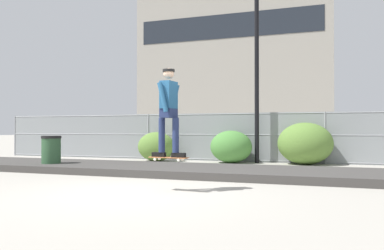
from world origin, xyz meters
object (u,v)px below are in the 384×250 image
Objects in this scene: street_lamp at (257,36)px; shrub_right at (305,144)px; skater at (169,106)px; skateboard at (169,158)px; parked_car_near at (140,137)px; shrub_left at (156,147)px; trash_bin at (51,153)px; shrub_center at (231,147)px; parked_car_mid at (261,138)px.

shrub_right is (1.69, -0.07, -3.88)m from street_lamp.
skater is at bearing -107.97° from shrub_right.
skateboard is 0.18× the size of parked_car_near.
shrub_left is 1.41× the size of trash_bin.
trash_bin is at bearing -138.11° from shrub_center.
skateboard is 11.99m from parked_car_near.
parked_car_near is 1.02× the size of parked_car_mid.
street_lamp is 3.98× the size of shrub_right.
parked_car_mid is (-0.35, 3.07, -3.78)m from street_lamp.
shrub_center is at bearing 41.89° from trash_bin.
shrub_left is at bearing -176.42° from shrub_center.
skateboard is at bearing -94.61° from street_lamp.
street_lamp is 8.20m from parked_car_near.
shrub_left is 2.90m from shrub_center.
shrub_right is at bearing -23.42° from parked_car_near.
parked_car_mid is 3.75m from shrub_right.
shrub_left is 4.29m from trash_bin.
street_lamp reaches higher than shrub_right.
shrub_left is (2.63, -3.91, -0.28)m from parked_car_near.
street_lamp is 7.30× the size of trash_bin.
skater reaches higher than trash_bin.
shrub_right is at bearing 4.22° from shrub_left.
parked_car_mid is 9.08m from trash_bin.
skater is 0.93× the size of shrub_right.
parked_car_mid reaches higher than shrub_right.
skateboard is 0.43× the size of shrub_right.
parked_car_mid is at bearing 45.94° from shrub_left.
shrub_right is 1.83× the size of trash_bin.
parked_car_mid reaches higher than shrub_center.
trash_bin is (-1.70, -3.94, -0.04)m from shrub_left.
skater is 1.15× the size of shrub_center.
shrub_center is at bearing -161.68° from street_lamp.
parked_car_mid is at bearing 80.85° from shrub_center.
parked_car_near is 2.39× the size of shrub_right.
parked_car_near is (-5.85, 10.47, 0.17)m from skateboard.
trash_bin is at bearing -83.23° from parked_car_near.
skateboard is at bearing -91.24° from parked_car_mid.
skater is at bearing -87.24° from shrub_center.
skateboard is 6.74m from shrub_center.
parked_car_near is at bearing 119.18° from skater.
skateboard is 10.11m from parked_car_mid.
shrub_left is at bearing 116.14° from skateboard.
skateboard is at bearing -107.97° from shrub_right.
street_lamp is at bearing 177.54° from shrub_right.
skater reaches higher than skateboard.
parked_car_near is 3.11× the size of shrub_left.
street_lamp reaches higher than parked_car_near.
parked_car_mid is at bearing -3.43° from parked_car_near.
parked_car_mid is 2.35× the size of shrub_right.
shrub_left reaches higher than skateboard.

